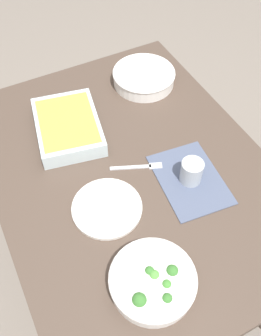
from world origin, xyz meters
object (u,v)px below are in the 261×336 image
at_px(side_plate, 107,208).
at_px(spoon_by_stew, 144,89).
at_px(fork_on_table, 140,167).
at_px(baking_dish, 68,126).
at_px(drink_cup, 191,173).
at_px(stew_bowl, 144,77).
at_px(broccoli_bowl, 153,281).

bearing_deg(side_plate, spoon_by_stew, -40.06).
bearing_deg(fork_on_table, side_plate, 119.99).
height_order(baking_dish, drink_cup, drink_cup).
distance_m(baking_dish, side_plate, 0.36).
bearing_deg(spoon_by_stew, fork_on_table, 149.58).
relative_size(spoon_by_stew, fork_on_table, 0.98).
distance_m(stew_bowl, side_plate, 0.62).
xyz_separation_m(stew_bowl, side_plate, (-0.48, 0.39, -0.03)).
xyz_separation_m(drink_cup, fork_on_table, (0.12, 0.12, -0.04)).
relative_size(side_plate, spoon_by_stew, 1.32).
height_order(stew_bowl, drink_cup, drink_cup).
relative_size(side_plate, fork_on_table, 1.29).
bearing_deg(stew_bowl, side_plate, 141.01).
xyz_separation_m(broccoli_bowl, drink_cup, (0.25, -0.28, 0.01)).
height_order(drink_cup, spoon_by_stew, drink_cup).
height_order(broccoli_bowl, fork_on_table, broccoli_bowl).
distance_m(broccoli_bowl, drink_cup, 0.38).
bearing_deg(drink_cup, stew_bowl, -10.97).
distance_m(stew_bowl, fork_on_table, 0.44).
bearing_deg(stew_bowl, spoon_by_stew, 155.38).
distance_m(side_plate, spoon_by_stew, 0.57).
height_order(spoon_by_stew, fork_on_table, spoon_by_stew).
bearing_deg(broccoli_bowl, stew_bowl, -26.74).
xyz_separation_m(drink_cup, side_plate, (0.02, 0.29, -0.03)).
bearing_deg(spoon_by_stew, baking_dish, 102.85).
bearing_deg(stew_bowl, fork_on_table, 150.15).
height_order(drink_cup, fork_on_table, drink_cup).
distance_m(side_plate, fork_on_table, 0.19).
bearing_deg(drink_cup, spoon_by_stew, -9.73).
distance_m(stew_bowl, baking_dish, 0.39).
relative_size(baking_dish, fork_on_table, 1.98).
height_order(stew_bowl, broccoli_bowl, broccoli_bowl).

